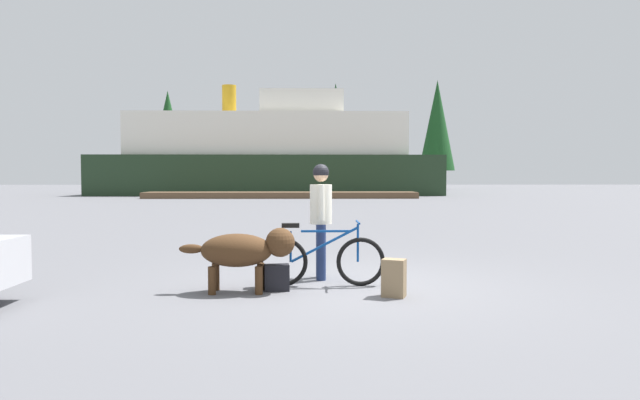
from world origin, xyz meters
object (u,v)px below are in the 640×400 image
(bicycle, at_px, (321,259))
(dog, at_px, (245,250))
(backpack, at_px, (394,278))
(handbag_pannier, at_px, (277,278))
(person_cyclist, at_px, (321,210))
(ferry_boat, at_px, (271,156))

(bicycle, xyz_separation_m, dog, (-0.99, -0.37, 0.18))
(backpack, relative_size, handbag_pannier, 1.36)
(bicycle, distance_m, person_cyclist, 0.83)
(bicycle, xyz_separation_m, handbag_pannier, (-0.58, -0.29, -0.19))
(backpack, xyz_separation_m, ferry_boat, (-4.07, 37.24, 2.77))
(person_cyclist, height_order, handbag_pannier, person_cyclist)
(person_cyclist, xyz_separation_m, ferry_boat, (-3.19, 36.02, 2.00))
(handbag_pannier, bearing_deg, bicycle, 26.38)
(bicycle, distance_m, backpack, 1.13)
(handbag_pannier, height_order, ferry_boat, ferry_boat)
(person_cyclist, relative_size, ferry_boat, 0.06)
(backpack, bearing_deg, dog, 170.73)
(person_cyclist, xyz_separation_m, dog, (-1.01, -0.90, -0.46))
(bicycle, distance_m, handbag_pannier, 0.68)
(person_cyclist, xyz_separation_m, handbag_pannier, (-0.60, -0.82, -0.83))
(handbag_pannier, bearing_deg, ferry_boat, 94.03)
(dog, xyz_separation_m, handbag_pannier, (0.41, 0.08, -0.37))
(person_cyclist, relative_size, dog, 1.12)
(handbag_pannier, xyz_separation_m, ferry_boat, (-2.59, 36.85, 2.83))
(handbag_pannier, distance_m, ferry_boat, 37.05)
(backpack, distance_m, ferry_boat, 37.56)
(dog, bearing_deg, handbag_pannier, 10.99)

